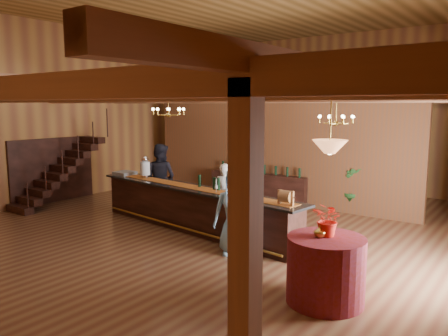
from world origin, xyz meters
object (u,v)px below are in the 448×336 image
Objects in this scene: chandelier_left at (168,111)px; guest at (235,212)px; round_table at (326,270)px; bartender at (225,195)px; backbar_shelf at (259,187)px; beverage_dispenser at (145,167)px; raffle_drum at (286,197)px; chandelier_right at (336,119)px; tasting_bar at (192,208)px; staff_second at (160,178)px; floor_plant at (355,190)px; pendant_lamp at (330,147)px.

guest is (2.78, -1.04, -1.97)m from chandelier_left.
bartender is (-3.78, 2.53, 0.28)m from round_table.
beverage_dispenser is at bearing -119.39° from backbar_shelf.
raffle_drum is 2.16m from round_table.
bartender is at bearing 146.18° from round_table.
tasting_bar is at bearing -155.38° from chandelier_right.
staff_second reaches higher than round_table.
pendant_lamp is at bearing -74.15° from floor_plant.
round_table is at bearing -74.15° from floor_plant.
raffle_drum reaches higher than round_table.
staff_second is at bearing 156.55° from round_table.
pendant_lamp is at bearing -18.68° from beverage_dispenser.
chandelier_left is 0.41× the size of staff_second.
chandelier_left is at bearing -164.15° from chandelier_right.
raffle_drum is 0.29× the size of round_table.
raffle_drum is at bearing -1.01° from tasting_bar.
chandelier_left is 5.58m from pendant_lamp.
beverage_dispenser reaches higher than bartender.
pendant_lamp reaches higher than round_table.
tasting_bar is at bearing 144.21° from staff_second.
staff_second is at bearing -124.31° from backbar_shelf.
chandelier_right is 0.46× the size of guest.
chandelier_left is at bearing -1.88° from beverage_dispenser.
chandelier_right is 3.26m from bartender.
chandelier_right is at bearing 12.62° from beverage_dispenser.
floor_plant is at bearing 105.85° from pendant_lamp.
guest is (3.74, -1.67, -0.09)m from staff_second.
chandelier_right is at bearing 174.35° from staff_second.
round_table is at bearing 0.00° from pendant_lamp.
raffle_drum is 0.18× the size of staff_second.
chandelier_right is 0.41× the size of staff_second.
guest reaches higher than beverage_dispenser.
chandelier_left reaches higher than tasting_bar.
backbar_shelf is 3.03m from bartender.
guest is at bearing -16.14° from beverage_dispenser.
bartender reaches higher than tasting_bar.
chandelier_left reaches higher than floor_plant.
beverage_dispenser is 2.43m from bartender.
guest is at bearing 157.51° from round_table.
chandelier_right is at bearing 33.46° from guest.
chandelier_right is (3.97, 1.13, -0.15)m from chandelier_left.
tasting_bar is 3.66m from backbar_shelf.
pendant_lamp reaches higher than beverage_dispenser.
tasting_bar is 4.57m from round_table.
beverage_dispenser is at bearing -140.03° from floor_plant.
chandelier_left is 2.54m from bartender.
bartender is 0.90× the size of guest.
chandelier_right reaches higher than raffle_drum.
pendant_lamp is 4.82m from bartender.
chandelier_right is at bearing 173.96° from bartender.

